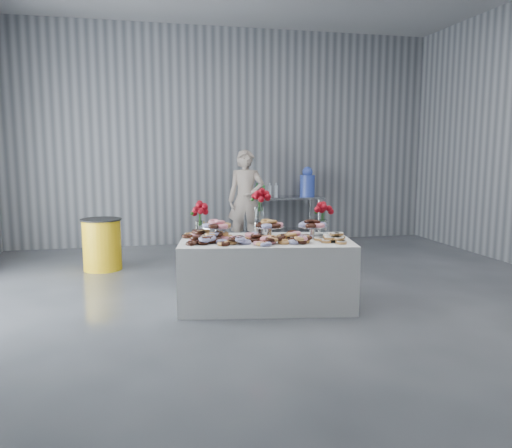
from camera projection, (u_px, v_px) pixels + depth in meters
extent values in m
plane|color=#323539|center=(298.00, 315.00, 5.31)|extent=(9.00, 9.00, 0.00)
cube|color=gray|center=(227.00, 137.00, 9.37)|extent=(8.00, 0.04, 4.00)
cube|color=silver|center=(266.00, 272.00, 5.64)|extent=(2.04, 1.31, 0.75)
cube|color=silver|center=(282.00, 198.00, 9.35)|extent=(1.50, 0.60, 0.04)
cube|color=silver|center=(281.00, 231.00, 9.44)|extent=(1.40, 0.55, 0.03)
cylinder|color=silver|center=(251.00, 224.00, 9.03)|extent=(0.04, 0.04, 0.86)
cylinder|color=silver|center=(319.00, 222.00, 9.32)|extent=(0.04, 0.04, 0.86)
cylinder|color=silver|center=(245.00, 221.00, 9.51)|extent=(0.04, 0.04, 0.86)
cylinder|color=silver|center=(310.00, 219.00, 9.80)|extent=(0.04, 0.04, 0.86)
cylinder|color=silver|center=(217.00, 233.00, 5.70)|extent=(0.06, 0.06, 0.12)
cylinder|color=silver|center=(217.00, 227.00, 5.69)|extent=(0.36, 0.36, 0.01)
cylinder|color=silver|center=(269.00, 232.00, 5.73)|extent=(0.06, 0.06, 0.12)
cylinder|color=silver|center=(269.00, 227.00, 5.72)|extent=(0.36, 0.36, 0.01)
cylinder|color=silver|center=(312.00, 232.00, 5.75)|extent=(0.06, 0.06, 0.12)
cylinder|color=silver|center=(312.00, 226.00, 5.74)|extent=(0.36, 0.36, 0.01)
cylinder|color=white|center=(200.00, 229.00, 5.78)|extent=(0.11, 0.11, 0.18)
cylinder|color=#1E5919|center=(200.00, 218.00, 5.77)|extent=(0.04, 0.04, 0.18)
cylinder|color=white|center=(323.00, 227.00, 5.90)|extent=(0.11, 0.11, 0.18)
cylinder|color=#1E5919|center=(323.00, 216.00, 5.89)|extent=(0.04, 0.04, 0.18)
cylinder|color=silver|center=(260.00, 228.00, 5.92)|extent=(0.14, 0.14, 0.15)
cylinder|color=white|center=(260.00, 215.00, 5.90)|extent=(0.11, 0.11, 0.18)
cylinder|color=#1E5919|center=(260.00, 204.00, 5.88)|extent=(0.04, 0.04, 0.18)
cylinder|color=blue|center=(307.00, 185.00, 9.43)|extent=(0.28, 0.28, 0.40)
sphere|color=blue|center=(307.00, 172.00, 9.39)|extent=(0.20, 0.20, 0.20)
imported|color=#CC8C93|center=(246.00, 200.00, 8.84)|extent=(0.73, 0.57, 1.77)
cylinder|color=yellow|center=(102.00, 245.00, 7.33)|extent=(0.55, 0.55, 0.74)
cylinder|color=black|center=(101.00, 220.00, 7.28)|extent=(0.59, 0.59, 0.02)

